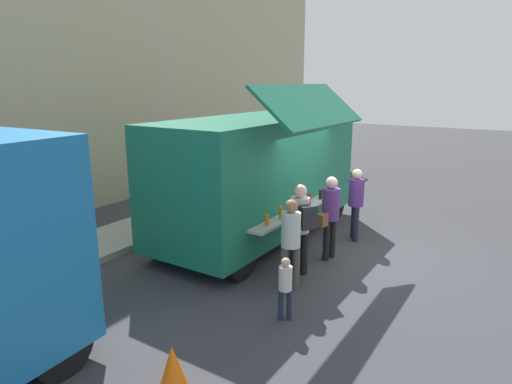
{
  "coord_description": "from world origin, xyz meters",
  "views": [
    {
      "loc": [
        -8.61,
        -3.19,
        3.58
      ],
      "look_at": [
        -0.86,
        1.67,
        1.3
      ],
      "focal_mm": 30.91,
      "sensor_mm": 36.0,
      "label": 1
    }
  ],
  "objects_px": {
    "customer_rear_waiting": "(291,237)",
    "customer_extra_browsing": "(356,198)",
    "child_near_queue": "(285,283)",
    "customer_mid_with_backpack": "(301,221)",
    "food_truck_main": "(261,173)",
    "trash_bin": "(260,178)",
    "customer_front_ordering": "(330,211)",
    "traffic_cone_orange": "(173,367)"
  },
  "relations": [
    {
      "from": "customer_rear_waiting",
      "to": "customer_extra_browsing",
      "type": "height_order",
      "value": "customer_extra_browsing"
    },
    {
      "from": "customer_rear_waiting",
      "to": "child_near_queue",
      "type": "height_order",
      "value": "customer_rear_waiting"
    },
    {
      "from": "customer_mid_with_backpack",
      "to": "customer_extra_browsing",
      "type": "relative_size",
      "value": 1.06
    },
    {
      "from": "food_truck_main",
      "to": "trash_bin",
      "type": "xyz_separation_m",
      "value": [
        3.74,
        2.32,
        -1.07
      ]
    },
    {
      "from": "customer_mid_with_backpack",
      "to": "customer_front_ordering",
      "type": "bearing_deg",
      "value": -63.98
    },
    {
      "from": "traffic_cone_orange",
      "to": "customer_mid_with_backpack",
      "type": "bearing_deg",
      "value": 1.99
    },
    {
      "from": "traffic_cone_orange",
      "to": "child_near_queue",
      "type": "distance_m",
      "value": 2.15
    },
    {
      "from": "traffic_cone_orange",
      "to": "customer_mid_with_backpack",
      "type": "distance_m",
      "value": 3.73
    },
    {
      "from": "customer_front_ordering",
      "to": "customer_rear_waiting",
      "type": "height_order",
      "value": "customer_front_ordering"
    },
    {
      "from": "food_truck_main",
      "to": "customer_front_ordering",
      "type": "xyz_separation_m",
      "value": [
        -0.47,
        -1.95,
        -0.51
      ]
    },
    {
      "from": "trash_bin",
      "to": "child_near_queue",
      "type": "relative_size",
      "value": 0.94
    },
    {
      "from": "food_truck_main",
      "to": "customer_rear_waiting",
      "type": "distance_m",
      "value": 2.94
    },
    {
      "from": "food_truck_main",
      "to": "customer_front_ordering",
      "type": "relative_size",
      "value": 3.37
    },
    {
      "from": "customer_mid_with_backpack",
      "to": "customer_extra_browsing",
      "type": "height_order",
      "value": "customer_mid_with_backpack"
    },
    {
      "from": "trash_bin",
      "to": "customer_rear_waiting",
      "type": "xyz_separation_m",
      "value": [
        -5.88,
        -4.25,
        0.51
      ]
    },
    {
      "from": "customer_rear_waiting",
      "to": "customer_extra_browsing",
      "type": "bearing_deg",
      "value": -42.87
    },
    {
      "from": "customer_extra_browsing",
      "to": "customer_rear_waiting",
      "type": "bearing_deg",
      "value": 56.14
    },
    {
      "from": "customer_rear_waiting",
      "to": "customer_extra_browsing",
      "type": "relative_size",
      "value": 0.98
    },
    {
      "from": "food_truck_main",
      "to": "customer_mid_with_backpack",
      "type": "distance_m",
      "value": 2.43
    },
    {
      "from": "customer_extra_browsing",
      "to": "child_near_queue",
      "type": "distance_m",
      "value": 4.04
    },
    {
      "from": "customer_mid_with_backpack",
      "to": "traffic_cone_orange",
      "type": "bearing_deg",
      "value": 125.08
    },
    {
      "from": "trash_bin",
      "to": "child_near_queue",
      "type": "xyz_separation_m",
      "value": [
        -6.83,
        -4.66,
        0.13
      ]
    },
    {
      "from": "customer_front_ordering",
      "to": "child_near_queue",
      "type": "relative_size",
      "value": 1.71
    },
    {
      "from": "food_truck_main",
      "to": "customer_extra_browsing",
      "type": "relative_size",
      "value": 3.5
    },
    {
      "from": "food_truck_main",
      "to": "trash_bin",
      "type": "relative_size",
      "value": 6.14
    },
    {
      "from": "customer_front_ordering",
      "to": "child_near_queue",
      "type": "bearing_deg",
      "value": 108.06
    },
    {
      "from": "food_truck_main",
      "to": "customer_mid_with_backpack",
      "type": "xyz_separation_m",
      "value": [
        -1.54,
        -1.82,
        -0.46
      ]
    },
    {
      "from": "traffic_cone_orange",
      "to": "customer_rear_waiting",
      "type": "xyz_separation_m",
      "value": [
        3.04,
        0.02,
        0.71
      ]
    },
    {
      "from": "customer_mid_with_backpack",
      "to": "child_near_queue",
      "type": "xyz_separation_m",
      "value": [
        -1.55,
        -0.52,
        -0.48
      ]
    },
    {
      "from": "customer_front_ordering",
      "to": "customer_extra_browsing",
      "type": "distance_m",
      "value": 1.39
    },
    {
      "from": "customer_rear_waiting",
      "to": "customer_front_ordering",
      "type": "bearing_deg",
      "value": -42.23
    },
    {
      "from": "food_truck_main",
      "to": "traffic_cone_orange",
      "type": "relative_size",
      "value": 10.71
    },
    {
      "from": "child_near_queue",
      "to": "customer_extra_browsing",
      "type": "bearing_deg",
      "value": -32.63
    },
    {
      "from": "customer_mid_with_backpack",
      "to": "food_truck_main",
      "type": "bearing_deg",
      "value": -7.28
    },
    {
      "from": "customer_rear_waiting",
      "to": "customer_mid_with_backpack",
      "type": "bearing_deg",
      "value": -31.08
    },
    {
      "from": "child_near_queue",
      "to": "traffic_cone_orange",
      "type": "bearing_deg",
      "value": 131.9
    },
    {
      "from": "food_truck_main",
      "to": "customer_front_ordering",
      "type": "bearing_deg",
      "value": -103.01
    },
    {
      "from": "trash_bin",
      "to": "customer_mid_with_backpack",
      "type": "bearing_deg",
      "value": -141.9
    },
    {
      "from": "customer_front_ordering",
      "to": "customer_rear_waiting",
      "type": "relative_size",
      "value": 1.06
    },
    {
      "from": "traffic_cone_orange",
      "to": "child_near_queue",
      "type": "height_order",
      "value": "child_near_queue"
    },
    {
      "from": "child_near_queue",
      "to": "customer_rear_waiting",
      "type": "bearing_deg",
      "value": -13.9
    },
    {
      "from": "customer_front_ordering",
      "to": "customer_extra_browsing",
      "type": "bearing_deg",
      "value": -82.6
    }
  ]
}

